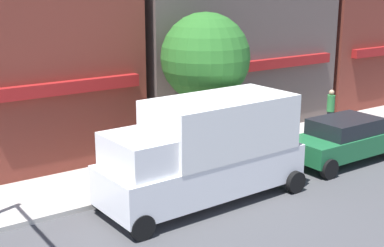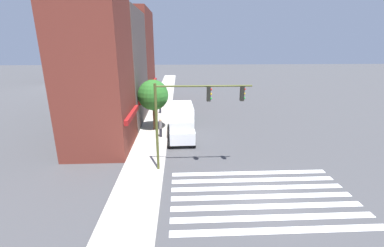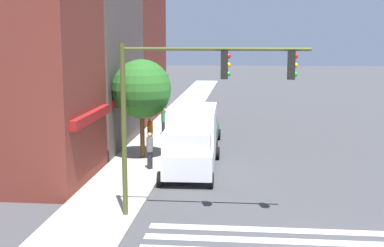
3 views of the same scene
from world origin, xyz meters
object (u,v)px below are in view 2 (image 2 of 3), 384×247
box_truck_white (181,121)px  pedestrian_grey_coat (160,128)px  traffic_signal (192,108)px  pedestrian_green_top (160,106)px  sedan_green (181,112)px  pedestrian_orange_vest (156,115)px  street_tree (153,95)px

box_truck_white → pedestrian_grey_coat: bearing=97.1°
traffic_signal → box_truck_white: (6.91, 0.68, -3.01)m
pedestrian_green_top → box_truck_white: bearing=-51.2°
box_truck_white → sedan_green: box_truck_white is taller
pedestrian_orange_vest → pedestrian_grey_coat: bearing=-112.2°
traffic_signal → street_tree: 9.64m
sedan_green → street_tree: 5.76m
pedestrian_orange_vest → pedestrian_green_top: size_ratio=1.00×
street_tree → pedestrian_green_top: bearing=-1.2°
pedestrian_orange_vest → pedestrian_grey_coat: same height
traffic_signal → street_tree: (8.95, 3.48, -0.86)m
sedan_green → street_tree: size_ratio=0.86×
sedan_green → pedestrian_grey_coat: (-6.46, 1.99, 0.23)m
sedan_green → pedestrian_orange_vest: bearing=126.0°
traffic_signal → pedestrian_grey_coat: 7.95m
pedestrian_orange_vest → pedestrian_green_top: bearing=56.5°
pedestrian_orange_vest → pedestrian_grey_coat: 4.53m
traffic_signal → pedestrian_green_top: size_ratio=3.64×
pedestrian_green_top → pedestrian_grey_coat: (-8.79, -0.67, 0.00)m
street_tree → pedestrian_orange_vest: bearing=-0.8°
box_truck_white → pedestrian_orange_vest: size_ratio=3.54×
pedestrian_orange_vest → street_tree: 3.41m
pedestrian_grey_coat → street_tree: bearing=-131.9°
sedan_green → pedestrian_orange_vest: 3.42m
pedestrian_orange_vest → sedan_green: bearing=3.7°
box_truck_white → sedan_green: 6.21m
pedestrian_green_top → pedestrian_grey_coat: 8.81m
box_truck_white → pedestrian_orange_vest: box_truck_white is taller
box_truck_white → pedestrian_green_top: (8.48, 2.66, -0.51)m
pedestrian_grey_coat → street_tree: (2.35, 0.81, 2.67)m
sedan_green → pedestrian_orange_vest: pedestrian_orange_vest is taller
traffic_signal → pedestrian_green_top: 16.14m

